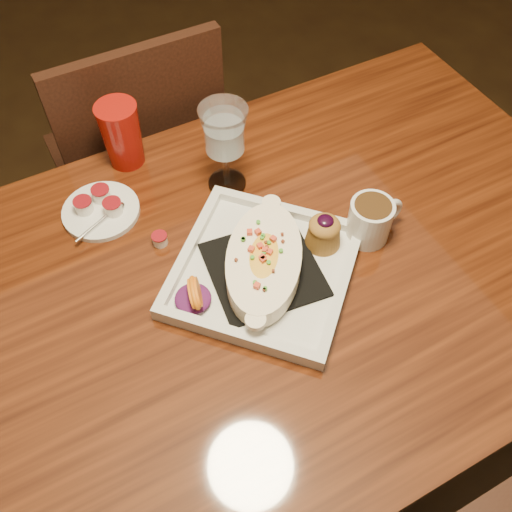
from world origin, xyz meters
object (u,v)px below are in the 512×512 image
chair_far (142,162)px  coffee_mug (371,219)px  table (246,309)px  plate (267,263)px  red_tumbler (122,135)px  goblet (224,135)px  saucer (100,209)px

chair_far → coffee_mug: (0.26, -0.64, 0.29)m
table → coffee_mug: (0.26, -0.01, 0.14)m
table → plate: 0.13m
table → red_tumbler: (-0.08, 0.40, 0.17)m
plate → red_tumbler: (-0.12, 0.40, 0.04)m
table → goblet: (0.08, 0.24, 0.23)m
coffee_mug → plate: bearing=175.1°
table → coffee_mug: bearing=-2.7°
chair_far → goblet: size_ratio=4.76×
table → plate: size_ratio=3.44×
goblet → saucer: (-0.26, 0.05, -0.12)m
chair_far → coffee_mug: bearing=112.1°
chair_far → plate: (0.05, -0.63, 0.27)m
plate → table: bearing=138.2°
chair_far → table: bearing=90.0°
goblet → saucer: goblet is taller
chair_far → plate: bearing=94.1°
red_tumbler → coffee_mug: bearing=-50.6°
saucer → plate: bearing=-51.6°
plate → red_tumbler: size_ratio=3.04×
red_tumbler → goblet: bearing=-46.2°
chair_far → saucer: chair_far is taller
plate → chair_far: bearing=50.9°
plate → saucer: size_ratio=2.84×
table → chair_far: chair_far is taller
chair_far → red_tumbler: (-0.08, -0.23, 0.31)m
coffee_mug → saucer: coffee_mug is taller
chair_far → red_tumbler: size_ratio=6.48×
plate → saucer: plate is taller
chair_far → coffee_mug: chair_far is taller
chair_far → saucer: size_ratio=6.05×
plate → red_tumbler: bearing=64.1°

